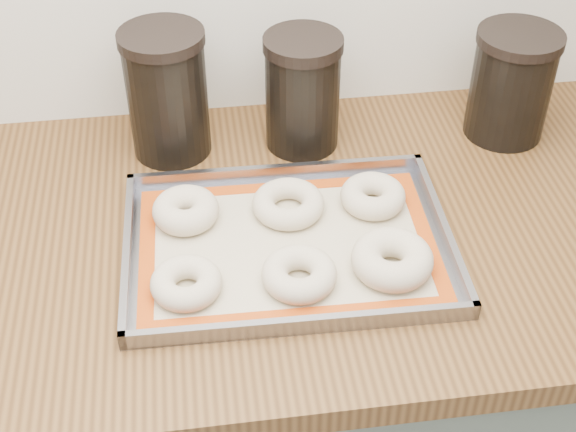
{
  "coord_description": "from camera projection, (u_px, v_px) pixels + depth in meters",
  "views": [
    {
      "loc": [
        -0.26,
        0.79,
        1.68
      ],
      "look_at": [
        -0.15,
        1.62,
        0.96
      ],
      "focal_mm": 50.0,
      "sensor_mm": 36.0,
      "label": 1
    }
  ],
  "objects": [
    {
      "name": "bagel_front_right",
      "position": [
        392.0,
        259.0,
        1.09
      ],
      "size": [
        0.14,
        0.14,
        0.04
      ],
      "primitive_type": "torus",
      "rotation": [
        0.0,
        0.0,
        0.31
      ],
      "color": "beige",
      "rests_on": "baking_mat"
    },
    {
      "name": "bagel_back_mid",
      "position": [
        288.0,
        204.0,
        1.18
      ],
      "size": [
        0.12,
        0.12,
        0.03
      ],
      "primitive_type": "torus",
      "rotation": [
        0.0,
        0.0,
        0.13
      ],
      "color": "beige",
      "rests_on": "baking_mat"
    },
    {
      "name": "bagel_back_right",
      "position": [
        373.0,
        196.0,
        1.2
      ],
      "size": [
        0.1,
        0.1,
        0.04
      ],
      "primitive_type": "torus",
      "rotation": [
        0.0,
        0.0,
        -0.0
      ],
      "color": "beige",
      "rests_on": "baking_mat"
    },
    {
      "name": "bagel_back_left",
      "position": [
        186.0,
        210.0,
        1.17
      ],
      "size": [
        0.11,
        0.11,
        0.04
      ],
      "primitive_type": "torus",
      "rotation": [
        0.0,
        0.0,
        -0.15
      ],
      "color": "beige",
      "rests_on": "baking_mat"
    },
    {
      "name": "baking_mat",
      "position": [
        288.0,
        245.0,
        1.14
      ],
      "size": [
        0.43,
        0.3,
        0.0
      ],
      "rotation": [
        0.0,
        0.0,
        -0.02
      ],
      "color": "#C6B793",
      "rests_on": "baking_tray"
    },
    {
      "name": "baking_tray",
      "position": [
        288.0,
        244.0,
        1.14
      ],
      "size": [
        0.47,
        0.34,
        0.03
      ],
      "rotation": [
        0.0,
        0.0,
        -0.02
      ],
      "color": "gray",
      "rests_on": "countertop"
    },
    {
      "name": "canister_left",
      "position": [
        167.0,
        93.0,
        1.26
      ],
      "size": [
        0.13,
        0.13,
        0.21
      ],
      "color": "black",
      "rests_on": "countertop"
    },
    {
      "name": "bagel_front_mid",
      "position": [
        299.0,
        274.0,
        1.07
      ],
      "size": [
        0.11,
        0.11,
        0.04
      ],
      "primitive_type": "torus",
      "rotation": [
        0.0,
        0.0,
        0.05
      ],
      "color": "beige",
      "rests_on": "baking_mat"
    },
    {
      "name": "cabinet",
      "position": [
        361.0,
        405.0,
        1.5
      ],
      "size": [
        3.0,
        0.65,
        0.86
      ],
      "primitive_type": "cube",
      "color": "#576257",
      "rests_on": "floor"
    },
    {
      "name": "canister_right",
      "position": [
        511.0,
        84.0,
        1.3
      ],
      "size": [
        0.14,
        0.14,
        0.18
      ],
      "color": "black",
      "rests_on": "countertop"
    },
    {
      "name": "countertop",
      "position": [
        379.0,
        224.0,
        1.21
      ],
      "size": [
        3.06,
        0.68,
        0.04
      ],
      "primitive_type": "cube",
      "color": "brown",
      "rests_on": "cabinet"
    },
    {
      "name": "canister_mid",
      "position": [
        302.0,
        92.0,
        1.28
      ],
      "size": [
        0.12,
        0.12,
        0.19
      ],
      "color": "black",
      "rests_on": "countertop"
    },
    {
      "name": "bagel_front_left",
      "position": [
        186.0,
        283.0,
        1.06
      ],
      "size": [
        0.11,
        0.11,
        0.03
      ],
      "primitive_type": "torus",
      "rotation": [
        0.0,
        0.0,
        -0.15
      ],
      "color": "beige",
      "rests_on": "baking_mat"
    }
  ]
}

